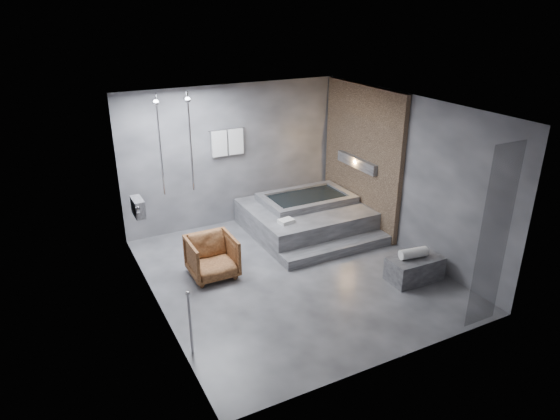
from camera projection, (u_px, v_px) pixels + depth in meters
room at (309, 168)px, 8.08m from camera, size 5.00×5.04×2.82m
tub_deck at (305, 218)px, 9.92m from camera, size 2.20×2.00×0.50m
tub_step at (337, 249)px, 9.01m from camera, size 2.20×0.36×0.18m
concrete_bench at (414, 269)px, 8.14m from camera, size 0.89×0.50×0.40m
driftwood_chair at (212, 257)px, 8.19m from camera, size 0.75×0.77×0.70m
rolled_towel at (413, 253)px, 8.03m from camera, size 0.49×0.24×0.17m
deck_towel at (286, 221)px, 9.06m from camera, size 0.30×0.24×0.07m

